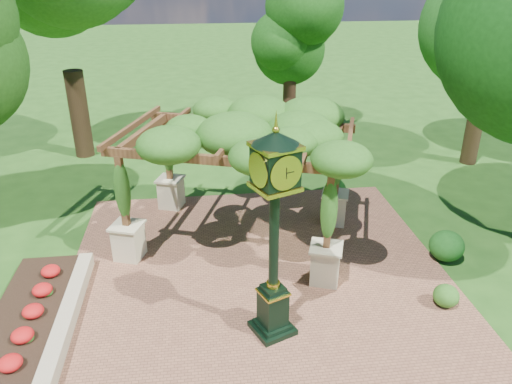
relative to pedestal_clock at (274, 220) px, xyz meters
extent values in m
plane|color=#1E4714|center=(-0.03, 0.28, -2.87)|extent=(120.00, 120.00, 0.00)
cube|color=brown|center=(-0.03, 1.28, -2.85)|extent=(10.00, 12.00, 0.04)
cube|color=#C6B793|center=(-4.63, 0.78, -2.67)|extent=(0.35, 5.00, 0.40)
cube|color=red|center=(-5.53, 0.78, -2.69)|extent=(1.50, 5.00, 0.36)
cube|color=black|center=(0.00, 0.00, -2.77)|extent=(1.10, 1.10, 0.13)
cube|color=black|center=(0.00, 0.00, -2.20)|extent=(0.69, 0.69, 0.94)
cube|color=gold|center=(0.00, 0.00, -1.78)|extent=(0.77, 0.77, 0.04)
cylinder|color=black|center=(0.00, 0.00, -0.41)|extent=(0.28, 0.28, 2.41)
cube|color=black|center=(0.00, 0.00, 1.16)|extent=(0.96, 0.96, 0.73)
cylinder|color=#EDE1C9|center=(0.14, -0.34, 1.16)|extent=(0.59, 0.27, 0.63)
cone|color=black|center=(0.00, 0.00, 1.74)|extent=(1.24, 1.24, 0.26)
sphere|color=gold|center=(0.00, 0.00, 1.90)|extent=(0.15, 0.15, 0.15)
cube|color=beige|center=(-3.50, 3.53, -2.34)|extent=(0.90, 0.90, 0.98)
cube|color=brown|center=(-3.50, 3.53, -0.79)|extent=(0.22, 0.22, 2.01)
cube|color=beige|center=(1.64, 1.74, -2.34)|extent=(0.90, 0.90, 0.98)
cube|color=brown|center=(1.64, 1.74, -0.79)|extent=(0.22, 0.22, 2.01)
cube|color=beige|center=(-2.42, 6.61, -2.34)|extent=(0.90, 0.90, 0.98)
cube|color=brown|center=(-2.42, 6.61, -0.79)|extent=(0.22, 0.22, 2.01)
cube|color=beige|center=(2.71, 4.82, -2.34)|extent=(0.90, 0.90, 0.98)
cube|color=brown|center=(2.71, 4.82, -0.79)|extent=(0.22, 0.22, 2.01)
cube|color=brown|center=(-0.93, 2.64, 0.30)|extent=(6.01, 2.23, 0.24)
cube|color=brown|center=(0.15, 5.72, 0.30)|extent=(6.01, 2.23, 0.24)
ellipsoid|color=#265518|center=(-0.39, 4.18, 0.60)|extent=(7.25, 5.78, 1.09)
cube|color=gray|center=(1.59, 7.88, -2.83)|extent=(0.56, 0.56, 0.09)
cylinder|color=gray|center=(1.59, 7.88, -2.43)|extent=(0.29, 0.29, 0.79)
cylinder|color=gray|center=(1.59, 7.88, -2.02)|extent=(0.53, 0.53, 0.04)
ellipsoid|color=#2B5E1B|center=(4.27, 0.37, -2.55)|extent=(0.75, 0.75, 0.55)
ellipsoid|color=#164A15|center=(5.22, 2.32, -2.40)|extent=(1.11, 1.11, 0.85)
ellipsoid|color=#23641D|center=(3.27, 6.64, -2.51)|extent=(0.87, 0.87, 0.64)
cylinder|color=#302012|center=(-6.26, 12.11, -1.06)|extent=(0.77, 0.77, 3.62)
cylinder|color=#362015|center=(3.06, 14.50, -1.54)|extent=(0.62, 0.62, 2.66)
ellipsoid|color=#164411|center=(3.06, 14.50, 1.89)|extent=(3.47, 3.47, 4.20)
cylinder|color=#302313|center=(9.64, 9.25, -1.19)|extent=(0.64, 0.64, 3.36)
ellipsoid|color=#1B5217|center=(9.64, 9.25, 3.15)|extent=(4.90, 4.90, 5.31)
camera|label=1|loc=(-1.47, -8.77, 4.77)|focal=35.00mm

